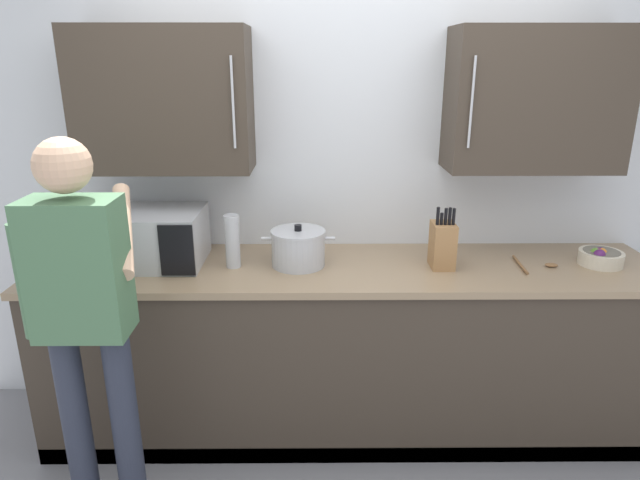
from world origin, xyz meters
TOP-DOWN VIEW (x-y plane):
  - back_wall_tiled at (0.00, 1.00)m, footprint 4.29×0.44m
  - counter_unit at (0.00, 0.66)m, footprint 3.14×0.69m
  - microwave_oven at (-1.06, 0.70)m, footprint 0.59×0.81m
  - wooden_spoon at (0.93, 0.64)m, footprint 0.20×0.24m
  - stock_pot at (-0.26, 0.67)m, footprint 0.37×0.27m
  - thermos_flask at (-0.58, 0.65)m, footprint 0.08×0.08m
  - fruit_bowl at (1.26, 0.66)m, footprint 0.21×0.21m
  - knife_block at (0.46, 0.64)m, footprint 0.11×0.15m
  - person_figure at (-1.05, -0.01)m, footprint 0.44×0.54m

SIDE VIEW (x-z plane):
  - counter_unit at x=0.00m, z-range 0.00..0.94m
  - wooden_spoon at x=0.93m, z-range 0.94..0.95m
  - fruit_bowl at x=1.26m, z-range 0.93..1.03m
  - person_figure at x=-1.05m, z-range 0.17..1.84m
  - stock_pot at x=-0.26m, z-range 0.92..1.13m
  - knife_block at x=0.46m, z-range 0.90..1.21m
  - microwave_oven at x=-1.06m, z-range 0.94..1.21m
  - thermos_flask at x=-0.58m, z-range 0.94..1.21m
  - back_wall_tiled at x=0.00m, z-range 0.10..2.73m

